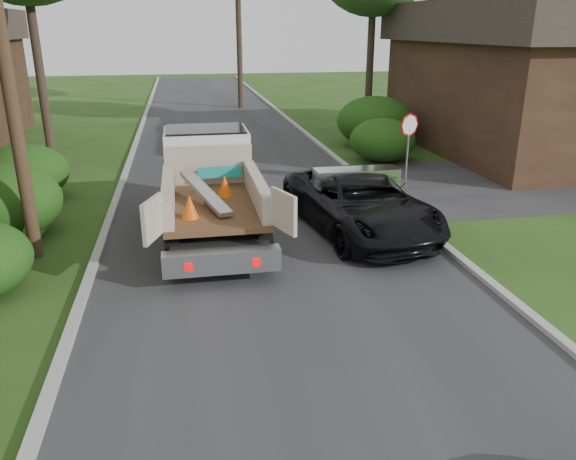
{
  "coord_description": "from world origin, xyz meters",
  "views": [
    {
      "loc": [
        -1.97,
        -8.0,
        5.03
      ],
      "look_at": [
        -0.0,
        2.42,
        1.2
      ],
      "focal_mm": 35.0,
      "sensor_mm": 36.0,
      "label": 1
    }
  ],
  "objects_px": {
    "stop_sign": "(409,135)",
    "house_right": "(540,75)",
    "black_pickup": "(360,203)",
    "flatbed_truck": "(210,177)"
  },
  "relations": [
    {
      "from": "house_right",
      "to": "black_pickup",
      "type": "height_order",
      "value": "house_right"
    },
    {
      "from": "house_right",
      "to": "black_pickup",
      "type": "bearing_deg",
      "value": -140.47
    },
    {
      "from": "stop_sign",
      "to": "house_right",
      "type": "height_order",
      "value": "house_right"
    },
    {
      "from": "stop_sign",
      "to": "black_pickup",
      "type": "xyz_separation_m",
      "value": [
        -2.77,
        -3.73,
        -1.0
      ]
    },
    {
      "from": "stop_sign",
      "to": "black_pickup",
      "type": "relative_size",
      "value": 0.44
    },
    {
      "from": "stop_sign",
      "to": "flatbed_truck",
      "type": "xyz_separation_m",
      "value": [
        -6.54,
        -2.49,
        -0.46
      ]
    },
    {
      "from": "flatbed_truck",
      "to": "house_right",
      "type": "bearing_deg",
      "value": 27.65
    },
    {
      "from": "black_pickup",
      "to": "stop_sign",
      "type": "bearing_deg",
      "value": 44.9
    },
    {
      "from": "stop_sign",
      "to": "house_right",
      "type": "relative_size",
      "value": 0.19
    },
    {
      "from": "flatbed_truck",
      "to": "black_pickup",
      "type": "relative_size",
      "value": 1.14
    }
  ]
}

